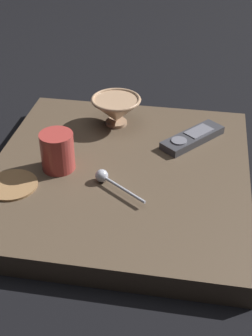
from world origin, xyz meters
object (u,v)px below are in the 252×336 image
object	(u,v)px
coffee_mug	(57,151)
tv_remote_near	(192,138)
cereal_bowl	(116,109)
teaspoon	(105,178)
drink_coaster	(12,185)

from	to	relation	value
coffee_mug	tv_remote_near	xyz separation A→B (m)	(0.28, 0.16, -0.03)
cereal_bowl	teaspoon	world-z (taller)	cereal_bowl
teaspoon	cereal_bowl	bearing A→B (deg)	95.53
cereal_bowl	teaspoon	size ratio (longest dim) A/B	1.06
tv_remote_near	drink_coaster	bearing A→B (deg)	-146.19
cereal_bowl	tv_remote_near	world-z (taller)	cereal_bowl
cereal_bowl	tv_remote_near	size ratio (longest dim) A/B	0.75
cereal_bowl	teaspoon	bearing A→B (deg)	-84.47
drink_coaster	coffee_mug	bearing A→B (deg)	45.90
teaspoon	tv_remote_near	distance (m)	0.26
cereal_bowl	coffee_mug	distance (m)	0.23
tv_remote_near	drink_coaster	xyz separation A→B (m)	(-0.36, -0.24, -0.01)
teaspoon	drink_coaster	bearing A→B (deg)	-167.73
drink_coaster	cereal_bowl	bearing A→B (deg)	60.47
tv_remote_near	drink_coaster	distance (m)	0.43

